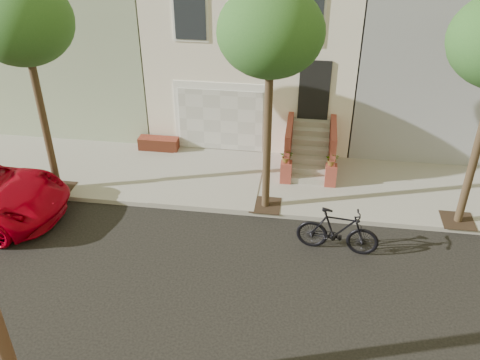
# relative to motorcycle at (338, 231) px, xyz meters

# --- Properties ---
(ground) EXTENTS (90.00, 90.00, 0.00)m
(ground) POSITION_rel_motorcycle_xyz_m (-3.05, -2.25, -0.65)
(ground) COLOR black
(ground) RESTS_ON ground
(sidewalk) EXTENTS (40.00, 3.70, 0.15)m
(sidewalk) POSITION_rel_motorcycle_xyz_m (-3.05, 3.10, -0.57)
(sidewalk) COLOR gray
(sidewalk) RESTS_ON ground
(house_row) EXTENTS (33.10, 11.70, 7.00)m
(house_row) POSITION_rel_motorcycle_xyz_m (-3.05, 8.94, 3.00)
(house_row) COLOR beige
(house_row) RESTS_ON sidewalk
(tree_left) EXTENTS (2.70, 2.57, 6.30)m
(tree_left) POSITION_rel_motorcycle_xyz_m (-8.55, 1.65, 4.61)
(tree_left) COLOR #2D2116
(tree_left) RESTS_ON sidewalk
(tree_mid) EXTENTS (2.70, 2.57, 6.30)m
(tree_mid) POSITION_rel_motorcycle_xyz_m (-2.05, 1.65, 4.61)
(tree_mid) COLOR #2D2116
(tree_mid) RESTS_ON sidewalk
(motorcycle) EXTENTS (2.20, 0.84, 1.29)m
(motorcycle) POSITION_rel_motorcycle_xyz_m (0.00, 0.00, 0.00)
(motorcycle) COLOR black
(motorcycle) RESTS_ON ground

